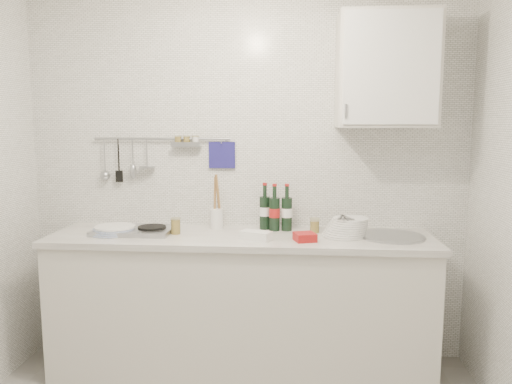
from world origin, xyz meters
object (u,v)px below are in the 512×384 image
(wall_cabinet, at_px, (386,71))
(plate_stack_hob, at_px, (113,230))
(wine_bottles, at_px, (275,207))
(plate_stack_sink, at_px, (347,227))
(utensil_crock, at_px, (217,216))

(wall_cabinet, xyz_separation_m, plate_stack_hob, (-1.72, -0.16, -1.00))
(wine_bottles, bearing_deg, wall_cabinet, -3.02)
(plate_stack_sink, distance_m, utensil_crock, 0.87)
(plate_stack_sink, xyz_separation_m, utensil_crock, (-0.86, 0.16, 0.03))
(plate_stack_hob, xyz_separation_m, plate_stack_sink, (1.49, 0.06, 0.03))
(wall_cabinet, distance_m, utensil_crock, 1.44)
(wall_cabinet, bearing_deg, plate_stack_sink, -156.42)
(plate_stack_hob, relative_size, plate_stack_sink, 0.96)
(wall_cabinet, distance_m, plate_stack_sink, 1.01)
(plate_stack_hob, height_order, utensil_crock, utensil_crock)
(wine_bottles, bearing_deg, utensil_crock, 176.95)
(plate_stack_hob, xyz_separation_m, utensil_crock, (0.64, 0.22, 0.06))
(plate_stack_hob, bearing_deg, wall_cabinet, 5.40)
(wall_cabinet, xyz_separation_m, wine_bottles, (-0.69, 0.04, -0.87))
(plate_stack_hob, distance_m, wine_bottles, 1.06)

